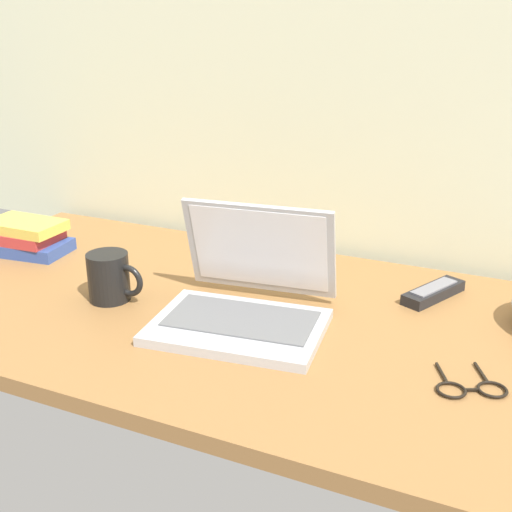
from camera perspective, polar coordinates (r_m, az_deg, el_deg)
desk at (r=1.27m, az=0.02°, el=-5.71°), size 1.60×0.76×0.03m
laptop at (r=1.22m, az=-0.93°, el=-3.76°), size 0.34×0.32×0.21m
coffee_mug at (r=1.34m, az=-12.73°, el=-1.82°), size 0.12×0.08×0.10m
remote_control_near at (r=1.38m, az=15.35°, el=-3.09°), size 0.11×0.16×0.02m
eyeglasses at (r=1.07m, az=18.39°, el=-11.00°), size 0.13×0.13×0.01m
book_stack at (r=1.66m, az=-19.56°, el=1.57°), size 0.21×0.14×0.08m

